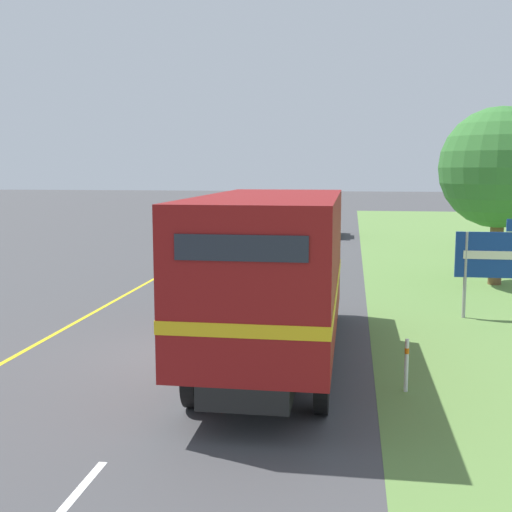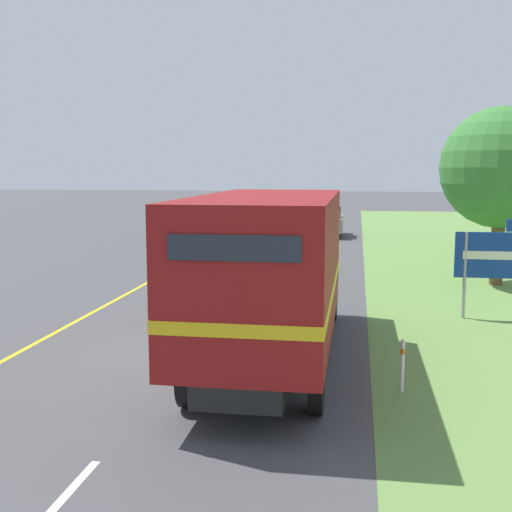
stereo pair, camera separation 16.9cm
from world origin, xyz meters
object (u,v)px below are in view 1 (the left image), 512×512
at_px(horse_trailer_truck, 276,268).
at_px(highway_sign, 493,257).
at_px(roadside_tree_near, 500,168).
at_px(lead_car_white_ahead, 285,207).
at_px(lead_car_grey_ahead, 325,220).
at_px(lead_car_white, 226,239).
at_px(delineator_post, 406,364).

relative_size(horse_trailer_truck, highway_sign, 3.35).
xyz_separation_m(horse_trailer_truck, highway_sign, (5.11, 4.61, -0.31)).
bearing_deg(roadside_tree_near, lead_car_white_ahead, 109.70).
height_order(lead_car_grey_ahead, lead_car_white_ahead, lead_car_white_ahead).
bearing_deg(lead_car_grey_ahead, lead_car_white, -108.18).
relative_size(lead_car_white_ahead, roadside_tree_near, 0.70).
bearing_deg(lead_car_white, delineator_post, -67.70).
height_order(lead_car_white_ahead, delineator_post, lead_car_white_ahead).
bearing_deg(roadside_tree_near, lead_car_grey_ahead, 113.13).
xyz_separation_m(horse_trailer_truck, lead_car_white, (-3.73, 13.71, -0.97)).
bearing_deg(lead_car_white, highway_sign, -45.84).
bearing_deg(lead_car_grey_ahead, highway_sign, -75.60).
bearing_deg(lead_car_white_ahead, horse_trailer_truck, -84.35).
height_order(lead_car_white, delineator_post, lead_car_white).
relative_size(lead_car_white, delineator_post, 4.49).
distance_m(roadside_tree_near, delineator_post, 12.38).
xyz_separation_m(lead_car_grey_ahead, roadside_tree_near, (6.38, -14.94, 3.00)).
xyz_separation_m(lead_car_grey_ahead, highway_sign, (5.19, -20.21, 0.71)).
relative_size(lead_car_grey_ahead, delineator_post, 4.21).
height_order(horse_trailer_truck, lead_car_grey_ahead, horse_trailer_truck).
bearing_deg(lead_car_grey_ahead, roadside_tree_near, -66.87).
bearing_deg(highway_sign, lead_car_white_ahead, 104.88).
relative_size(lead_car_grey_ahead, roadside_tree_near, 0.67).
relative_size(roadside_tree_near, delineator_post, 6.25).
bearing_deg(highway_sign, horse_trailer_truck, -137.93).
height_order(lead_car_white_ahead, highway_sign, highway_sign).
distance_m(lead_car_white, lead_car_white_ahead, 24.27).
relative_size(highway_sign, roadside_tree_near, 0.44).
bearing_deg(highway_sign, lead_car_grey_ahead, 104.40).
bearing_deg(lead_car_white_ahead, lead_car_white, -89.93).
bearing_deg(lead_car_white_ahead, roadside_tree_near, -70.30).
distance_m(lead_car_white, lead_car_grey_ahead, 11.69).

